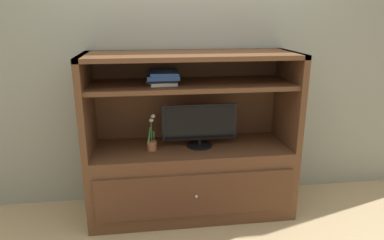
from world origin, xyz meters
TOP-DOWN VIEW (x-y plane):
  - ground_plane at (0.00, 0.00)m, footprint 8.00×8.00m
  - painted_rear_wall at (0.00, 0.75)m, footprint 6.00×0.10m
  - media_console at (0.00, 0.41)m, footprint 1.73×0.63m
  - tv_monitor at (0.07, 0.40)m, footprint 0.63×0.22m
  - potted_plant at (-0.33, 0.36)m, footprint 0.08×0.10m
  - magazine_stack at (-0.23, 0.40)m, footprint 0.26×0.33m

SIDE VIEW (x-z plane):
  - ground_plane at x=0.00m, z-range 0.00..0.00m
  - media_console at x=0.00m, z-range -0.24..1.16m
  - potted_plant at x=-0.33m, z-range 0.53..0.83m
  - tv_monitor at x=0.07m, z-range 0.62..0.99m
  - magazine_stack at x=-0.23m, z-range 1.16..1.26m
  - painted_rear_wall at x=0.00m, z-range 0.00..2.80m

